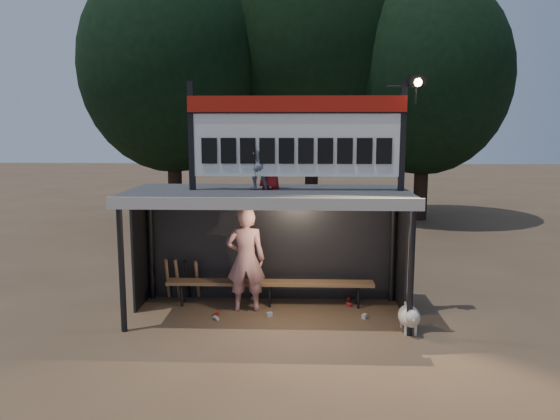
# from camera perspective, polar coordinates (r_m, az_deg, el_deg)

# --- Properties ---
(ground) EXTENTS (80.00, 80.00, 0.00)m
(ground) POSITION_cam_1_polar(r_m,az_deg,el_deg) (10.26, -1.22, -10.89)
(ground) COLOR brown
(ground) RESTS_ON ground
(player) EXTENTS (0.74, 0.50, 1.98)m
(player) POSITION_cam_1_polar(r_m,az_deg,el_deg) (10.23, -3.59, -5.17)
(player) COLOR white
(player) RESTS_ON ground
(child_a) EXTENTS (0.50, 0.41, 0.95)m
(child_a) POSITION_cam_1_polar(r_m,az_deg,el_deg) (9.78, -2.45, 4.92)
(child_a) COLOR gray
(child_a) RESTS_ON dugout_shelter
(child_b) EXTENTS (0.57, 0.48, 1.00)m
(child_b) POSITION_cam_1_polar(r_m,az_deg,el_deg) (9.85, -1.06, 5.10)
(child_b) COLOR maroon
(child_b) RESTS_ON dugout_shelter
(dugout_shelter) EXTENTS (5.10, 2.08, 2.32)m
(dugout_shelter) POSITION_cam_1_polar(r_m,az_deg,el_deg) (10.03, -1.18, -0.44)
(dugout_shelter) COLOR #38383B
(dugout_shelter) RESTS_ON ground
(scoreboard_assembly) EXTENTS (4.10, 0.27, 1.99)m
(scoreboard_assembly) POSITION_cam_1_polar(r_m,az_deg,el_deg) (9.63, 2.06, 8.01)
(scoreboard_assembly) COLOR black
(scoreboard_assembly) RESTS_ON dugout_shelter
(bench) EXTENTS (4.00, 0.35, 0.48)m
(bench) POSITION_cam_1_polar(r_m,az_deg,el_deg) (10.64, -1.05, -7.69)
(bench) COLOR #946B46
(bench) RESTS_ON ground
(tree_left) EXTENTS (6.46, 6.46, 9.27)m
(tree_left) POSITION_cam_1_polar(r_m,az_deg,el_deg) (20.27, -11.26, 14.50)
(tree_left) COLOR black
(tree_left) RESTS_ON ground
(tree_mid) EXTENTS (7.22, 7.22, 10.36)m
(tree_mid) POSITION_cam_1_polar(r_m,az_deg,el_deg) (21.31, 3.43, 16.13)
(tree_mid) COLOR #311E16
(tree_mid) RESTS_ON ground
(tree_right) EXTENTS (6.08, 6.08, 8.72)m
(tree_right) POSITION_cam_1_polar(r_m,az_deg,el_deg) (20.69, 14.92, 13.35)
(tree_right) COLOR #2F1E15
(tree_right) RESTS_ON ground
(dog) EXTENTS (0.36, 0.81, 0.49)m
(dog) POSITION_cam_1_polar(r_m,az_deg,el_deg) (9.60, 13.37, -10.78)
(dog) COLOR #EFE2CF
(dog) RESTS_ON ground
(bats) EXTENTS (0.67, 0.35, 0.84)m
(bats) POSITION_cam_1_polar(r_m,az_deg,el_deg) (11.14, -10.16, -7.10)
(bats) COLOR olive
(bats) RESTS_ON ground
(litter) EXTENTS (2.80, 1.32, 0.08)m
(litter) POSITION_cam_1_polar(r_m,az_deg,el_deg) (10.46, 1.01, -10.28)
(litter) COLOR #A02B1B
(litter) RESTS_ON ground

